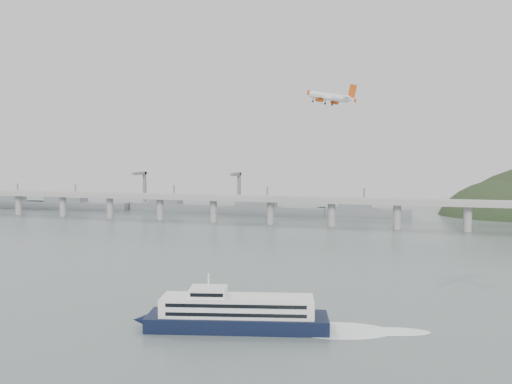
% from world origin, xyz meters
% --- Properties ---
extents(ground, '(900.00, 900.00, 0.00)m').
position_xyz_m(ground, '(0.00, 0.00, 0.00)').
color(ground, slate).
rests_on(ground, ground).
extents(bridge, '(800.00, 22.00, 23.90)m').
position_xyz_m(bridge, '(-1.15, 200.00, 17.65)').
color(bridge, '#989896').
rests_on(bridge, ground).
extents(distant_fleet, '(453.00, 60.90, 40.00)m').
position_xyz_m(distant_fleet, '(-155.36, 265.08, 6.22)').
color(distant_fleet, slate).
rests_on(distant_fleet, ground).
extents(ferry, '(91.76, 31.54, 17.52)m').
position_xyz_m(ferry, '(24.21, -48.71, 4.75)').
color(ferry, black).
rests_on(ferry, ground).
extents(airliner, '(31.98, 30.07, 10.60)m').
position_xyz_m(airliner, '(35.46, 73.41, 85.99)').
color(airliner, white).
rests_on(airliner, ground).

